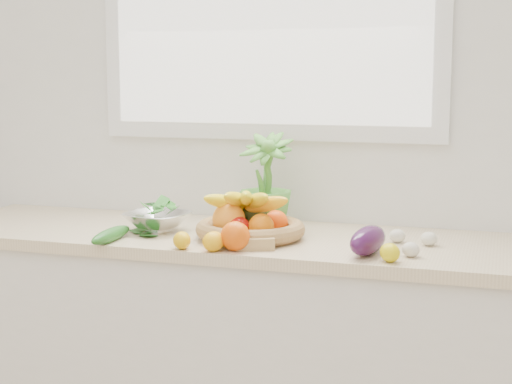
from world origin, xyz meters
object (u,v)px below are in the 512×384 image
(cucumber, at_px, (111,235))
(apple, at_px, (239,229))
(eggplant, at_px, (368,240))
(potted_herb, at_px, (266,181))
(colander_with_spinach, at_px, (158,215))
(fruit_basket, at_px, (249,223))

(cucumber, bearing_deg, apple, 18.30)
(apple, xyz_separation_m, eggplant, (0.43, -0.06, 0.00))
(potted_herb, height_order, colander_with_spinach, potted_herb)
(eggplant, relative_size, cucumber, 0.89)
(eggplant, distance_m, potted_herb, 0.52)
(potted_herb, xyz_separation_m, colander_with_spinach, (-0.34, -0.16, -0.11))
(apple, height_order, fruit_basket, fruit_basket)
(apple, height_order, colander_with_spinach, colander_with_spinach)
(apple, bearing_deg, fruit_basket, 70.66)
(fruit_basket, bearing_deg, potted_herb, 88.74)
(eggplant, xyz_separation_m, potted_herb, (-0.41, 0.29, 0.13))
(cucumber, height_order, fruit_basket, fruit_basket)
(eggplant, height_order, colander_with_spinach, colander_with_spinach)
(apple, distance_m, eggplant, 0.44)
(apple, relative_size, cucumber, 0.34)
(eggplant, distance_m, cucumber, 0.83)
(fruit_basket, bearing_deg, cucumber, -155.87)
(cucumber, relative_size, potted_herb, 0.72)
(apple, bearing_deg, potted_herb, 84.21)
(potted_herb, bearing_deg, apple, -95.79)
(cucumber, bearing_deg, eggplant, 4.89)
(cucumber, relative_size, colander_with_spinach, 0.98)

